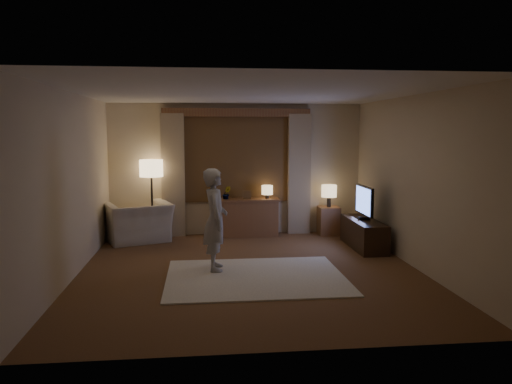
{
  "coord_description": "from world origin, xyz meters",
  "views": [
    {
      "loc": [
        -0.69,
        -7.16,
        2.06
      ],
      "look_at": [
        0.15,
        0.6,
        1.1
      ],
      "focal_mm": 35.0,
      "sensor_mm": 36.0,
      "label": 1
    }
  ],
  "objects": [
    {
      "name": "rug",
      "position": [
        0.05,
        -0.35,
        0.01
      ],
      "size": [
        2.5,
        2.0,
        0.02
      ],
      "primitive_type": "cube",
      "color": "#F2EACB",
      "rests_on": "floor"
    },
    {
      "name": "side_table",
      "position": [
        1.82,
        2.45,
        0.28
      ],
      "size": [
        0.4,
        0.4,
        0.56
      ],
      "primitive_type": "cube",
      "color": "brown",
      "rests_on": "floor"
    },
    {
      "name": "floor_lamp",
      "position": [
        -1.65,
        2.48,
        1.27
      ],
      "size": [
        0.44,
        0.44,
        1.52
      ],
      "color": "black",
      "rests_on": "floor"
    },
    {
      "name": "room",
      "position": [
        0.0,
        0.5,
        1.33
      ],
      "size": [
        5.04,
        5.54,
        2.64
      ],
      "color": "brown",
      "rests_on": "ground"
    },
    {
      "name": "person",
      "position": [
        -0.5,
        0.08,
        0.77
      ],
      "size": [
        0.36,
        0.55,
        1.5
      ],
      "primitive_type": "imported",
      "rotation": [
        0.0,
        0.0,
        1.58
      ],
      "color": "#B4ADA6",
      "rests_on": "rug"
    },
    {
      "name": "table_lamp_sideboard",
      "position": [
        0.58,
        2.5,
        0.9
      ],
      "size": [
        0.22,
        0.22,
        0.3
      ],
      "color": "black",
      "rests_on": "sideboard"
    },
    {
      "name": "tv",
      "position": [
        2.15,
        1.27,
        0.83
      ],
      "size": [
        0.2,
        0.83,
        0.6
      ],
      "color": "black",
      "rests_on": "tv_stand"
    },
    {
      "name": "armchair",
      "position": [
        -1.89,
        2.2,
        0.37
      ],
      "size": [
        1.42,
        1.34,
        0.74
      ],
      "primitive_type": "imported",
      "rotation": [
        0.0,
        0.0,
        -2.77
      ],
      "color": "beige",
      "rests_on": "floor"
    },
    {
      "name": "tv_stand",
      "position": [
        2.15,
        1.27,
        0.25
      ],
      "size": [
        0.45,
        1.4,
        0.5
      ],
      "primitive_type": "cube",
      "color": "black",
      "rests_on": "floor"
    },
    {
      "name": "table_lamp_side",
      "position": [
        1.82,
        2.45,
        0.87
      ],
      "size": [
        0.3,
        0.3,
        0.44
      ],
      "color": "black",
      "rests_on": "side_table"
    },
    {
      "name": "picture_frame",
      "position": [
        0.18,
        2.5,
        0.8
      ],
      "size": [
        0.16,
        0.02,
        0.2
      ],
      "primitive_type": "cube",
      "color": "brown",
      "rests_on": "sideboard"
    },
    {
      "name": "plant",
      "position": [
        -0.22,
        2.5,
        0.85
      ],
      "size": [
        0.17,
        0.13,
        0.3
      ],
      "primitive_type": "imported",
      "color": "#999999",
      "rests_on": "sideboard"
    },
    {
      "name": "sideboard",
      "position": [
        0.18,
        2.5,
        0.35
      ],
      "size": [
        1.2,
        0.4,
        0.7
      ],
      "primitive_type": "cube",
      "color": "brown",
      "rests_on": "floor"
    }
  ]
}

